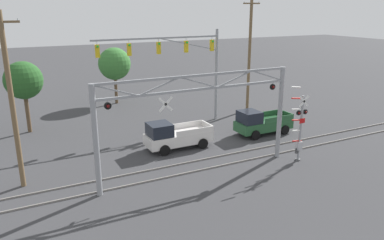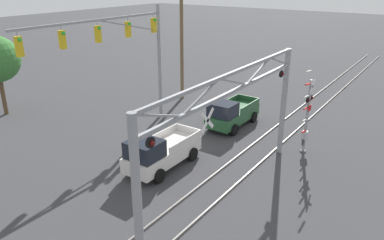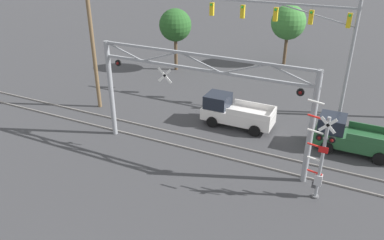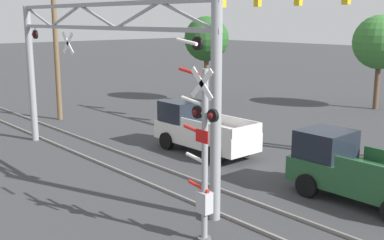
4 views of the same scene
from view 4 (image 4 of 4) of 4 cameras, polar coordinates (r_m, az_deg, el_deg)
The scene contains 10 objects.
rail_track_near at distance 18.78m, azimuth -9.75°, elevation -5.51°, with size 80.00×0.08×0.10m, color gray.
rail_track_far at distance 19.53m, azimuth -6.16°, elevation -4.72°, with size 80.00×0.08×0.10m, color gray.
crossing_gantry at distance 17.88m, azimuth -10.98°, elevation 6.43°, with size 12.50×0.31×6.18m.
crossing_signal_mast at distance 12.06m, azimuth 1.29°, elevation -4.84°, with size 1.49×0.35×5.14m.
traffic_signal_span at distance 22.01m, azimuth 17.41°, elevation 11.73°, with size 10.99×0.39×8.07m.
pickup_truck_lead at distance 20.66m, azimuth 0.98°, elevation -1.12°, with size 4.83×2.06×2.06m.
pickup_truck_following at distance 15.97m, azimuth 18.84°, elevation -5.70°, with size 4.66×2.06×2.06m.
utility_pole_left at distance 27.85m, azimuth -15.92°, elevation 10.21°, with size 1.80×0.28×9.73m.
background_tree_beyond_span at distance 32.84m, azimuth 1.73°, elevation 9.54°, with size 3.00×3.00×5.81m.
background_tree_far_left_verge at distance 32.31m, azimuth 21.40°, elevation 8.56°, with size 3.35×3.35×5.89m.
Camera 4 is at (15.35, 3.80, 5.60)m, focal length 45.00 mm.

